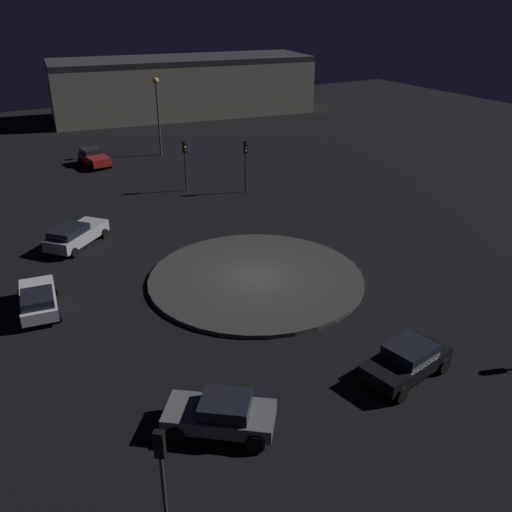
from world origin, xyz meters
TOP-DOWN VIEW (x-y plane):
  - ground_plane at (0.00, 0.00)m, footprint 119.05×119.05m
  - roundabout_island at (0.00, 0.00)m, footprint 12.17×12.17m
  - car_grey at (6.98, 9.91)m, footprint 4.33×3.90m
  - car_black at (-1.29, 10.74)m, footprint 4.34×2.71m
  - car_white at (11.36, -2.30)m, footprint 2.37×4.27m
  - car_silver at (7.80, -9.74)m, footprint 4.60×4.34m
  - car_red at (2.05, -27.59)m, footprint 2.39×4.22m
  - traffic_light_south at (-2.69, -16.57)m, footprint 0.33×0.38m
  - traffic_light_northeast at (10.26, 12.88)m, footprint 0.38×0.39m
  - traffic_light_southwest at (-6.76, -13.88)m, footprint 0.37×0.39m
  - streetlamp_south at (-4.77, -28.16)m, footprint 0.58×0.58m
  - store_building at (-14.76, -46.25)m, footprint 34.21×14.95m

SIDE VIEW (x-z plane):
  - ground_plane at x=0.00m, z-range 0.00..0.00m
  - roundabout_island at x=0.00m, z-range 0.00..0.23m
  - car_white at x=11.36m, z-range 0.03..1.38m
  - car_grey at x=6.98m, z-range 0.03..1.48m
  - car_black at x=-1.29m, z-range 0.03..1.50m
  - car_silver at x=7.80m, z-range 0.04..1.51m
  - car_red at x=2.05m, z-range 0.03..1.53m
  - traffic_light_northeast at x=10.26m, z-range 0.81..4.61m
  - traffic_light_south at x=-2.69m, z-range 0.87..4.95m
  - traffic_light_southwest at x=-6.76m, z-range 0.88..5.05m
  - store_building at x=-14.76m, z-range 0.00..7.22m
  - streetlamp_south at x=-4.77m, z-range 1.45..8.93m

